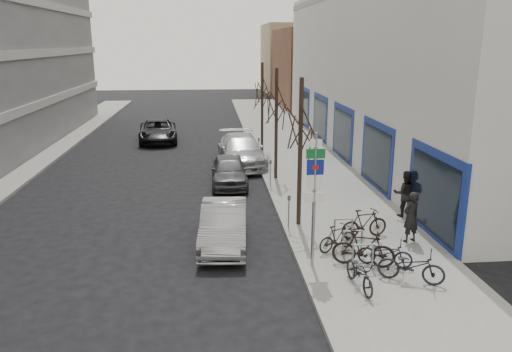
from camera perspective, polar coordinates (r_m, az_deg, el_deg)
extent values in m
plane|color=black|center=(15.23, -2.65, -10.94)|extent=(120.00, 120.00, 0.00)
cube|color=slate|center=(25.10, 6.56, -0.27)|extent=(5.00, 70.00, 0.15)
cube|color=#B7B7B2|center=(34.53, 25.80, 10.83)|extent=(20.00, 32.00, 10.00)
cube|color=brown|center=(55.43, 9.09, 12.13)|extent=(12.00, 14.00, 8.00)
cube|color=#937A5B|center=(70.14, 6.46, 13.21)|extent=(13.00, 12.00, 9.00)
cylinder|color=gray|center=(14.73, 6.64, -3.13)|extent=(0.10, 0.10, 4.20)
cube|color=white|center=(14.24, 6.88, 3.73)|extent=(0.35, 0.03, 0.22)
cube|color=#0C5926|center=(14.30, 6.84, 2.55)|extent=(0.55, 0.03, 0.28)
cube|color=navy|center=(14.39, 6.79, 1.00)|extent=(0.50, 0.03, 0.45)
cube|color=maroon|center=(14.38, 6.80, 0.99)|extent=(0.18, 0.02, 0.14)
cube|color=white|center=(14.51, 6.74, -0.73)|extent=(0.45, 0.03, 0.45)
cube|color=white|center=(14.64, 6.68, -2.42)|extent=(0.55, 0.03, 0.28)
cylinder|color=gray|center=(15.09, 10.99, -9.17)|extent=(0.06, 0.06, 0.80)
cylinder|color=gray|center=(15.26, 13.18, -9.01)|extent=(0.06, 0.06, 0.80)
cylinder|color=gray|center=(15.02, 12.18, -7.69)|extent=(0.60, 0.06, 0.06)
cylinder|color=gray|center=(16.06, 9.91, -7.58)|extent=(0.06, 0.06, 0.80)
cylinder|color=gray|center=(16.22, 11.97, -7.45)|extent=(0.06, 0.06, 0.80)
cylinder|color=gray|center=(15.99, 11.02, -6.19)|extent=(0.60, 0.06, 0.06)
cylinder|color=gray|center=(17.05, 8.95, -6.18)|extent=(0.06, 0.06, 0.80)
cylinder|color=gray|center=(17.20, 10.90, -6.07)|extent=(0.06, 0.06, 0.80)
cylinder|color=gray|center=(16.98, 9.99, -4.87)|extent=(0.60, 0.06, 0.06)
cylinder|color=black|center=(17.90, 5.05, 2.35)|extent=(0.16, 0.16, 5.50)
cylinder|color=black|center=(24.21, 2.32, 5.73)|extent=(0.16, 0.16, 5.50)
cylinder|color=black|center=(30.60, 0.71, 7.70)|extent=(0.16, 0.16, 5.50)
cylinder|color=gray|center=(17.92, 3.77, -4.43)|extent=(0.05, 0.05, 1.10)
cube|color=#3F3F44|center=(17.72, 3.80, -2.51)|extent=(0.10, 0.08, 0.18)
cylinder|color=gray|center=(23.13, 1.65, 0.10)|extent=(0.05, 0.05, 1.10)
cube|color=#3F3F44|center=(22.97, 1.66, 1.62)|extent=(0.10, 0.08, 0.18)
cylinder|color=gray|center=(28.45, 0.32, 2.95)|extent=(0.05, 0.05, 1.10)
cube|color=#3F3F44|center=(28.32, 0.32, 4.20)|extent=(0.10, 0.08, 0.18)
imported|color=black|center=(14.08, 11.80, -10.51)|extent=(0.72, 1.75, 1.04)
imported|color=black|center=(15.37, 12.18, -8.07)|extent=(1.97, 1.17, 1.15)
imported|color=black|center=(15.55, 14.55, -8.26)|extent=(1.67, 1.09, 0.99)
imported|color=black|center=(16.35, 9.26, -6.94)|extent=(1.52, 1.07, 0.90)
imported|color=black|center=(14.76, 17.33, -9.49)|extent=(1.90, 1.31, 1.12)
imported|color=black|center=(17.53, 12.28, -5.30)|extent=(1.81, 0.87, 1.05)
imported|color=#939398|center=(16.93, -3.71, -5.58)|extent=(1.80, 4.42, 1.42)
imported|color=#444448|center=(23.94, -3.09, 0.64)|extent=(1.72, 4.21, 1.43)
imported|color=#AFAFB5|center=(27.80, -1.68, 2.94)|extent=(2.69, 5.87, 1.66)
imported|color=black|center=(35.16, -11.14, 5.09)|extent=(2.99, 5.62, 1.50)
imported|color=black|center=(17.48, 17.29, -4.49)|extent=(0.75, 0.63, 1.75)
imported|color=black|center=(19.95, 16.65, -1.91)|extent=(0.76, 0.60, 1.83)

